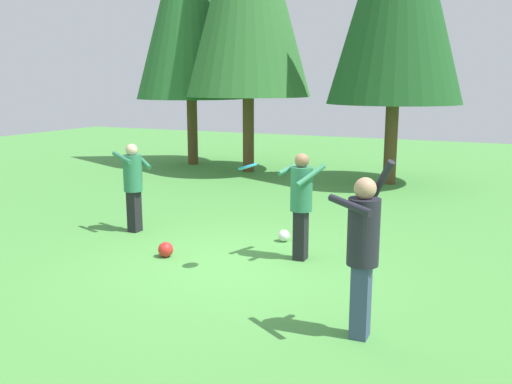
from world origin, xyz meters
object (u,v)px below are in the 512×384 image
at_px(ball_white, 284,236).
at_px(ball_red, 166,250).
at_px(person_catcher, 133,180).
at_px(person_bystander, 301,197).
at_px(frisbee, 248,167).
at_px(person_thrower, 363,243).

relative_size(ball_white, ball_red, 0.86).
distance_m(person_catcher, ball_white, 2.95).
bearing_deg(person_bystander, person_catcher, -66.43).
bearing_deg(frisbee, ball_white, 93.88).
relative_size(person_catcher, person_bystander, 0.98).
bearing_deg(person_catcher, ball_white, 33.09).
xyz_separation_m(person_thrower, person_bystander, (-1.50, 2.24, -0.07)).
bearing_deg(ball_red, person_bystander, 21.47).
bearing_deg(ball_white, person_thrower, -55.35).
bearing_deg(person_bystander, person_thrower, 61.74).
distance_m(person_thrower, person_catcher, 5.47).
relative_size(person_thrower, ball_red, 8.09).
relative_size(person_catcher, ball_white, 7.86).
bearing_deg(person_thrower, frisbee, 0.00).
bearing_deg(frisbee, person_thrower, -33.83).
xyz_separation_m(person_catcher, frisbee, (2.89, -1.16, 0.60)).
xyz_separation_m(frisbee, ball_red, (-1.51, 0.13, -1.45)).
bearing_deg(person_catcher, person_bystander, 17.63).
relative_size(person_catcher, ball_red, 6.78).
xyz_separation_m(person_catcher, ball_white, (2.77, 0.55, -0.87)).
height_order(person_catcher, person_bystander, person_bystander).
height_order(person_bystander, ball_red, person_bystander).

